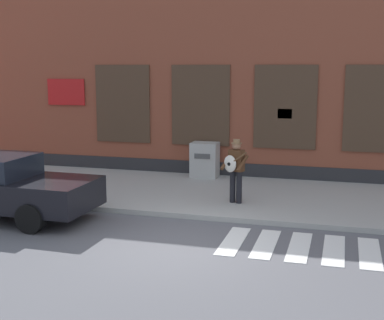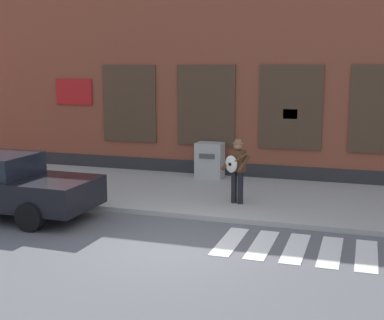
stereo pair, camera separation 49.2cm
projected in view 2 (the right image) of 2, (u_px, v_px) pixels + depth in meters
ground_plane at (175, 245)px, 10.97m from camera, size 160.00×160.00×0.00m
sidewalk at (227, 195)px, 14.98m from camera, size 28.00×4.82×0.13m
building_backdrop at (260, 62)px, 18.46m from camera, size 28.00×4.06×7.55m
crosswalk at (348, 254)px, 10.47m from camera, size 5.20×1.90×0.01m
red_car at (3, 185)px, 13.06m from camera, size 4.64×2.06×1.53m
busker at (236, 167)px, 13.68m from camera, size 0.72×0.67×1.66m
utility_box at (210, 160)px, 17.04m from camera, size 0.85×0.64×1.11m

